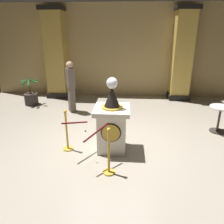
{
  "coord_description": "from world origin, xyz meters",
  "views": [
    {
      "loc": [
        0.41,
        -4.88,
        2.75
      ],
      "look_at": [
        0.07,
        -0.2,
        0.95
      ],
      "focal_mm": 36.01,
      "sensor_mm": 36.0,
      "label": 1
    }
  ],
  "objects_px": {
    "pedestal_clock": "(112,124)",
    "potted_palm_left": "(31,96)",
    "cafe_table": "(220,116)",
    "bystander_guest": "(71,86)",
    "stanchion_near": "(67,136)",
    "stanchion_far": "(109,158)"
  },
  "relations": [
    {
      "from": "pedestal_clock",
      "to": "potted_palm_left",
      "type": "height_order",
      "value": "pedestal_clock"
    },
    {
      "from": "cafe_table",
      "to": "bystander_guest",
      "type": "bearing_deg",
      "value": 163.64
    },
    {
      "from": "stanchion_near",
      "to": "stanchion_far",
      "type": "bearing_deg",
      "value": -39.02
    },
    {
      "from": "pedestal_clock",
      "to": "stanchion_near",
      "type": "xyz_separation_m",
      "value": [
        -1.04,
        -0.08,
        -0.32
      ]
    },
    {
      "from": "stanchion_near",
      "to": "stanchion_far",
      "type": "xyz_separation_m",
      "value": [
        1.05,
        -0.85,
        -0.0
      ]
    },
    {
      "from": "stanchion_near",
      "to": "cafe_table",
      "type": "distance_m",
      "value": 4.08
    },
    {
      "from": "potted_palm_left",
      "to": "cafe_table",
      "type": "bearing_deg",
      "value": -17.3
    },
    {
      "from": "stanchion_far",
      "to": "bystander_guest",
      "type": "bearing_deg",
      "value": 114.59
    },
    {
      "from": "potted_palm_left",
      "to": "bystander_guest",
      "type": "relative_size",
      "value": 0.62
    },
    {
      "from": "pedestal_clock",
      "to": "potted_palm_left",
      "type": "bearing_deg",
      "value": 136.65
    },
    {
      "from": "stanchion_near",
      "to": "bystander_guest",
      "type": "xyz_separation_m",
      "value": [
        -0.5,
        2.53,
        0.56
      ]
    },
    {
      "from": "bystander_guest",
      "to": "stanchion_near",
      "type": "bearing_deg",
      "value": -78.9
    },
    {
      "from": "pedestal_clock",
      "to": "potted_palm_left",
      "type": "relative_size",
      "value": 1.65
    },
    {
      "from": "pedestal_clock",
      "to": "stanchion_near",
      "type": "bearing_deg",
      "value": -175.55
    },
    {
      "from": "stanchion_far",
      "to": "cafe_table",
      "type": "relative_size",
      "value": 1.34
    },
    {
      "from": "potted_palm_left",
      "to": "cafe_table",
      "type": "relative_size",
      "value": 1.43
    },
    {
      "from": "stanchion_near",
      "to": "cafe_table",
      "type": "bearing_deg",
      "value": 17.65
    },
    {
      "from": "stanchion_near",
      "to": "potted_palm_left",
      "type": "relative_size",
      "value": 0.95
    },
    {
      "from": "stanchion_near",
      "to": "bystander_guest",
      "type": "bearing_deg",
      "value": 101.1
    },
    {
      "from": "stanchion_far",
      "to": "stanchion_near",
      "type": "bearing_deg",
      "value": 140.98
    },
    {
      "from": "pedestal_clock",
      "to": "cafe_table",
      "type": "distance_m",
      "value": 3.08
    },
    {
      "from": "bystander_guest",
      "to": "cafe_table",
      "type": "bearing_deg",
      "value": -16.36
    }
  ]
}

